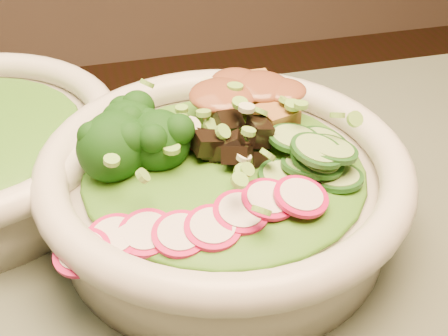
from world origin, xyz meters
name	(u,v)px	position (x,y,z in m)	size (l,w,h in m)	color
salad_bowl	(224,189)	(-0.04, 0.15, 0.79)	(0.29, 0.29, 0.08)	silver
lettuce_bed	(224,167)	(-0.04, 0.15, 0.81)	(0.22, 0.22, 0.03)	#296214
broccoli_florets	(137,141)	(-0.10, 0.17, 0.83)	(0.09, 0.08, 0.05)	black
radish_slices	(211,223)	(-0.07, 0.08, 0.82)	(0.12, 0.04, 0.02)	#B80E47
cucumber_slices	(317,163)	(0.02, 0.12, 0.83)	(0.08, 0.08, 0.04)	#8FC66E
mushroom_heap	(227,141)	(-0.04, 0.16, 0.83)	(0.08, 0.08, 0.04)	black
tofu_cubes	(240,108)	(-0.01, 0.21, 0.83)	(0.10, 0.06, 0.04)	brown
peanut_sauce	(240,93)	(-0.01, 0.21, 0.84)	(0.08, 0.06, 0.02)	brown
scallion_garnish	(224,138)	(-0.04, 0.15, 0.84)	(0.21, 0.21, 0.03)	#75B740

